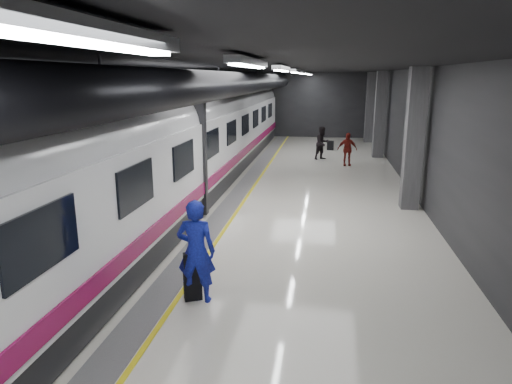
{
  "coord_description": "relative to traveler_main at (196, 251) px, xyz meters",
  "views": [
    {
      "loc": [
        1.79,
        -13.04,
        4.18
      ],
      "look_at": [
        -0.01,
        -1.4,
        1.21
      ],
      "focal_mm": 32.0,
      "sensor_mm": 36.0,
      "label": 1
    }
  ],
  "objects": [
    {
      "name": "traveler_far_a",
      "position": [
        2.16,
        16.04,
        -0.14
      ],
      "size": [
        1.06,
        1.03,
        1.72
      ],
      "primitive_type": "imported",
      "rotation": [
        0.0,
        0.0,
        0.69
      ],
      "color": "black",
      "rests_on": "ground"
    },
    {
      "name": "traveler_main",
      "position": [
        0.0,
        0.0,
        0.0
      ],
      "size": [
        0.75,
        0.5,
        2.01
      ],
      "primitive_type": "imported",
      "rotation": [
        0.0,
        0.0,
        3.17
      ],
      "color": "#1C2ED2",
      "rests_on": "ground"
    },
    {
      "name": "suitcase_far",
      "position": [
        2.61,
        19.32,
        -0.73
      ],
      "size": [
        0.4,
        0.29,
        0.55
      ],
      "primitive_type": "cube",
      "rotation": [
        0.0,
        0.0,
        -0.12
      ],
      "color": "black",
      "rests_on": "ground"
    },
    {
      "name": "suitcase_main",
      "position": [
        -0.1,
        0.03,
        -0.73
      ],
      "size": [
        0.39,
        0.33,
        0.55
      ],
      "primitive_type": "cube",
      "rotation": [
        0.0,
        0.0,
        0.43
      ],
      "color": "black",
      "rests_on": "ground"
    },
    {
      "name": "shoulder_bag",
      "position": [
        -0.1,
        -0.0,
        -0.25
      ],
      "size": [
        0.35,
        0.27,
        0.41
      ],
      "primitive_type": "cube",
      "rotation": [
        0.0,
        0.0,
        0.4
      ],
      "color": "black",
      "rests_on": "suitcase_main"
    },
    {
      "name": "platform_hall",
      "position": [
        0.26,
        6.23,
        2.53
      ],
      "size": [
        10.02,
        40.02,
        4.51
      ],
      "color": "black",
      "rests_on": "ground"
    },
    {
      "name": "train",
      "position": [
        -2.7,
        5.28,
        1.07
      ],
      "size": [
        3.05,
        38.0,
        4.05
      ],
      "color": "black",
      "rests_on": "ground"
    },
    {
      "name": "ground",
      "position": [
        0.55,
        5.28,
        -1.0
      ],
      "size": [
        40.0,
        40.0,
        0.0
      ],
      "primitive_type": "plane",
      "color": "silver",
      "rests_on": "ground"
    },
    {
      "name": "traveler_far_b",
      "position": [
        3.37,
        14.51,
        -0.2
      ],
      "size": [
        0.97,
        0.49,
        1.6
      ],
      "primitive_type": "imported",
      "rotation": [
        0.0,
        0.0,
        0.11
      ],
      "color": "maroon",
      "rests_on": "ground"
    }
  ]
}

